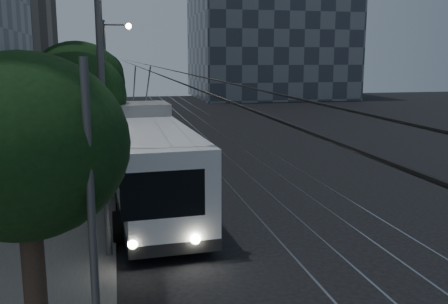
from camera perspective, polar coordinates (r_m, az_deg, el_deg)
ground at (r=19.75m, az=2.50°, el=-6.87°), size 120.00×120.00×0.00m
sidewalk at (r=38.74m, az=-16.08°, el=1.58°), size 5.00×90.00×0.15m
tram_rails at (r=39.35m, az=-1.39°, el=2.04°), size 4.52×90.00×0.02m
overhead_wires at (r=38.27m, az=-12.55°, el=6.76°), size 2.23×90.00×6.00m
building_distant_right at (r=76.91m, az=5.22°, el=15.23°), size 22.00×18.00×24.00m
trolleybus at (r=20.60m, az=-8.66°, el=-1.04°), size 3.43×13.21×5.63m
pickup_silver at (r=30.32m, az=-11.08°, el=0.68°), size 4.04×6.05×1.54m
car_white_a at (r=32.71m, az=-8.37°, el=1.20°), size 2.03×3.75×1.21m
car_white_b at (r=39.75m, az=-11.41°, el=2.87°), size 3.09×4.88×1.32m
car_white_c at (r=43.05m, az=-9.51°, el=3.70°), size 3.41×5.03×1.57m
car_white_d at (r=52.18m, az=-11.67°, el=4.75°), size 2.69×4.39×1.40m
tree_0 at (r=9.84m, az=-21.84°, el=0.49°), size 3.84×3.84×6.12m
tree_1 at (r=23.32m, az=-16.43°, el=6.12°), size 4.35×4.35×6.24m
tree_2 at (r=31.22m, az=-16.38°, el=7.49°), size 5.58×5.58×6.95m
tree_3 at (r=38.99m, az=-15.58°, el=7.55°), size 3.81×3.81×5.79m
tree_4 at (r=42.72m, az=-14.82°, el=8.01°), size 5.16×5.16×6.51m
tree_5 at (r=55.23m, az=-14.17°, el=8.70°), size 5.29×5.29×6.68m
streetlamp_near at (r=14.57m, az=-12.27°, el=8.24°), size 2.18×0.44×8.86m
streetlamp_far at (r=39.23m, az=-12.83°, el=9.55°), size 2.15×0.44×8.72m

